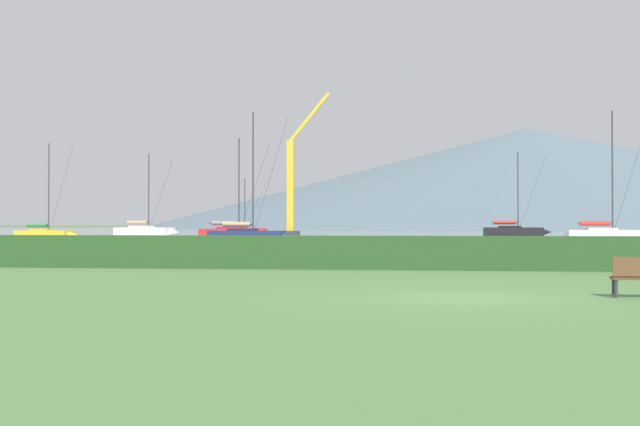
{
  "coord_description": "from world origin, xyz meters",
  "views": [
    {
      "loc": [
        -1.1,
        -18.48,
        1.73
      ],
      "look_at": [
        -11.86,
        69.63,
        2.85
      ],
      "focal_mm": 44.28,
      "sensor_mm": 36.0,
      "label": 1
    }
  ],
  "objects_px": {
    "sailboat_slip_4": "(45,234)",
    "sailboat_slip_9": "(514,231)",
    "dock_crane": "(292,194)",
    "sailboat_slip_8": "(242,231)",
    "sailboat_slip_5": "(248,235)",
    "sailboat_slip_11": "(145,231)",
    "sailboat_slip_0": "(234,233)",
    "sailboat_slip_3": "(607,234)"
  },
  "relations": [
    {
      "from": "sailboat_slip_4",
      "to": "sailboat_slip_9",
      "type": "xyz_separation_m",
      "value": [
        50.82,
        24.85,
        0.12
      ]
    },
    {
      "from": "dock_crane",
      "to": "sailboat_slip_8",
      "type": "bearing_deg",
      "value": 120.77
    },
    {
      "from": "sailboat_slip_5",
      "to": "sailboat_slip_4",
      "type": "bearing_deg",
      "value": 160.17
    },
    {
      "from": "sailboat_slip_9",
      "to": "dock_crane",
      "type": "bearing_deg",
      "value": -155.61
    },
    {
      "from": "dock_crane",
      "to": "sailboat_slip_5",
      "type": "bearing_deg",
      "value": -90.89
    },
    {
      "from": "sailboat_slip_4",
      "to": "sailboat_slip_11",
      "type": "relative_size",
      "value": 0.96
    },
    {
      "from": "sailboat_slip_0",
      "to": "dock_crane",
      "type": "relative_size",
      "value": 0.64
    },
    {
      "from": "sailboat_slip_0",
      "to": "dock_crane",
      "type": "distance_m",
      "value": 10.84
    },
    {
      "from": "sailboat_slip_4",
      "to": "sailboat_slip_8",
      "type": "bearing_deg",
      "value": 72.52
    },
    {
      "from": "sailboat_slip_11",
      "to": "sailboat_slip_0",
      "type": "bearing_deg",
      "value": -30.24
    },
    {
      "from": "sailboat_slip_0",
      "to": "sailboat_slip_3",
      "type": "height_order",
      "value": "sailboat_slip_3"
    },
    {
      "from": "sailboat_slip_0",
      "to": "sailboat_slip_3",
      "type": "bearing_deg",
      "value": -16.39
    },
    {
      "from": "sailboat_slip_4",
      "to": "sailboat_slip_9",
      "type": "distance_m",
      "value": 56.57
    },
    {
      "from": "sailboat_slip_3",
      "to": "dock_crane",
      "type": "bearing_deg",
      "value": 152.75
    },
    {
      "from": "sailboat_slip_8",
      "to": "sailboat_slip_9",
      "type": "distance_m",
      "value": 36.86
    },
    {
      "from": "sailboat_slip_3",
      "to": "dock_crane",
      "type": "height_order",
      "value": "dock_crane"
    },
    {
      "from": "sailboat_slip_9",
      "to": "dock_crane",
      "type": "relative_size",
      "value": 0.63
    },
    {
      "from": "sailboat_slip_0",
      "to": "sailboat_slip_9",
      "type": "xyz_separation_m",
      "value": [
        31.76,
        20.21,
        0.02
      ]
    },
    {
      "from": "sailboat_slip_0",
      "to": "sailboat_slip_4",
      "type": "bearing_deg",
      "value": -170.11
    },
    {
      "from": "sailboat_slip_4",
      "to": "dock_crane",
      "type": "bearing_deg",
      "value": 37.19
    },
    {
      "from": "sailboat_slip_0",
      "to": "sailboat_slip_4",
      "type": "distance_m",
      "value": 19.62
    },
    {
      "from": "sailboat_slip_0",
      "to": "sailboat_slip_11",
      "type": "xyz_separation_m",
      "value": [
        -14.49,
        12.95,
        0.02
      ]
    },
    {
      "from": "sailboat_slip_9",
      "to": "dock_crane",
      "type": "height_order",
      "value": "dock_crane"
    },
    {
      "from": "sailboat_slip_8",
      "to": "sailboat_slip_3",
      "type": "bearing_deg",
      "value": -42.37
    },
    {
      "from": "sailboat_slip_8",
      "to": "sailboat_slip_9",
      "type": "bearing_deg",
      "value": -11.07
    },
    {
      "from": "sailboat_slip_9",
      "to": "sailboat_slip_11",
      "type": "xyz_separation_m",
      "value": [
        -46.25,
        -7.26,
        0.0
      ]
    },
    {
      "from": "sailboat_slip_5",
      "to": "dock_crane",
      "type": "bearing_deg",
      "value": 91.39
    },
    {
      "from": "sailboat_slip_4",
      "to": "dock_crane",
      "type": "height_order",
      "value": "dock_crane"
    },
    {
      "from": "sailboat_slip_11",
      "to": "sailboat_slip_8",
      "type": "bearing_deg",
      "value": 62.52
    },
    {
      "from": "dock_crane",
      "to": "sailboat_slip_11",
      "type": "bearing_deg",
      "value": 167.35
    },
    {
      "from": "sailboat_slip_3",
      "to": "sailboat_slip_5",
      "type": "relative_size",
      "value": 1.04
    },
    {
      "from": "sailboat_slip_3",
      "to": "sailboat_slip_11",
      "type": "bearing_deg",
      "value": 158.17
    },
    {
      "from": "sailboat_slip_0",
      "to": "dock_crane",
      "type": "bearing_deg",
      "value": 56.45
    },
    {
      "from": "sailboat_slip_5",
      "to": "sailboat_slip_11",
      "type": "xyz_separation_m",
      "value": [
        -19.05,
        27.18,
        0.05
      ]
    },
    {
      "from": "sailboat_slip_5",
      "to": "dock_crane",
      "type": "distance_m",
      "value": 23.26
    },
    {
      "from": "sailboat_slip_8",
      "to": "sailboat_slip_11",
      "type": "relative_size",
      "value": 0.76
    },
    {
      "from": "sailboat_slip_4",
      "to": "dock_crane",
      "type": "distance_m",
      "value": 27.75
    },
    {
      "from": "sailboat_slip_0",
      "to": "sailboat_slip_5",
      "type": "xyz_separation_m",
      "value": [
        4.56,
        -14.23,
        -0.03
      ]
    },
    {
      "from": "sailboat_slip_8",
      "to": "sailboat_slip_11",
      "type": "bearing_deg",
      "value": -132.79
    },
    {
      "from": "sailboat_slip_8",
      "to": "sailboat_slip_9",
      "type": "xyz_separation_m",
      "value": [
        36.56,
        -4.69,
        0.1
      ]
    },
    {
      "from": "sailboat_slip_0",
      "to": "sailboat_slip_9",
      "type": "relative_size",
      "value": 1.01
    },
    {
      "from": "sailboat_slip_4",
      "to": "dock_crane",
      "type": "xyz_separation_m",
      "value": [
        23.98,
        13.23,
        4.52
      ]
    }
  ]
}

